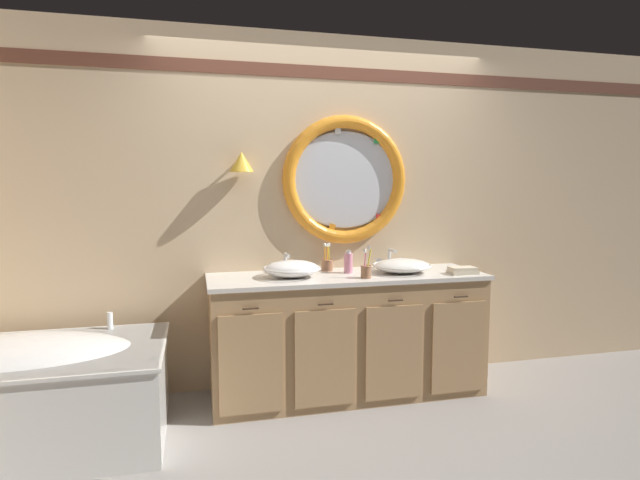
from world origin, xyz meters
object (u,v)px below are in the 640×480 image
at_px(sink_basin_left, 292,269).
at_px(toothbrush_holder_right, 366,271).
at_px(bathtub, 20,390).
at_px(sink_basin_right, 402,266).
at_px(soap_dispenser, 348,263).
at_px(folded_hand_towel, 463,271).
at_px(toothbrush_holder_left, 327,264).

distance_m(sink_basin_left, toothbrush_holder_right, 0.50).
bearing_deg(bathtub, sink_basin_right, 6.24).
relative_size(soap_dispenser, folded_hand_towel, 0.86).
distance_m(bathtub, soap_dispenser, 2.17).
xyz_separation_m(soap_dispenser, folded_hand_towel, (0.78, -0.23, -0.05)).
height_order(bathtub, sink_basin_right, sink_basin_right).
relative_size(bathtub, toothbrush_holder_right, 7.30).
height_order(sink_basin_left, sink_basin_right, sink_basin_left).
bearing_deg(sink_basin_left, toothbrush_holder_left, 34.60).
bearing_deg(toothbrush_holder_right, bathtub, -176.70).
height_order(bathtub, sink_basin_left, sink_basin_left).
relative_size(bathtub, soap_dispenser, 9.43).
height_order(sink_basin_left, toothbrush_holder_right, toothbrush_holder_right).
bearing_deg(soap_dispenser, toothbrush_holder_left, 134.70).
bearing_deg(toothbrush_holder_left, folded_hand_towel, -21.78).
bearing_deg(toothbrush_holder_left, soap_dispenser, -45.30).
height_order(sink_basin_left, folded_hand_towel, sink_basin_left).
height_order(toothbrush_holder_right, folded_hand_towel, toothbrush_holder_right).
height_order(bathtub, folded_hand_towel, folded_hand_towel).
xyz_separation_m(bathtub, sink_basin_right, (2.44, 0.27, 0.58)).
height_order(sink_basin_left, soap_dispenser, soap_dispenser).
bearing_deg(sink_basin_left, folded_hand_towel, -7.13).
bearing_deg(sink_basin_left, toothbrush_holder_right, -16.66).
relative_size(bathtub, toothbrush_holder_left, 7.79).
bearing_deg(bathtub, soap_dispenser, 9.67).
relative_size(sink_basin_left, toothbrush_holder_left, 1.91).
relative_size(bathtub, sink_basin_left, 4.08).
distance_m(bathtub, sink_basin_right, 2.52).
xyz_separation_m(sink_basin_right, toothbrush_holder_left, (-0.50, 0.21, -0.00)).
xyz_separation_m(sink_basin_right, toothbrush_holder_right, (-0.32, -0.14, 0.00)).
relative_size(bathtub, sink_basin_right, 3.79).
distance_m(bathtub, folded_hand_towel, 2.89).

